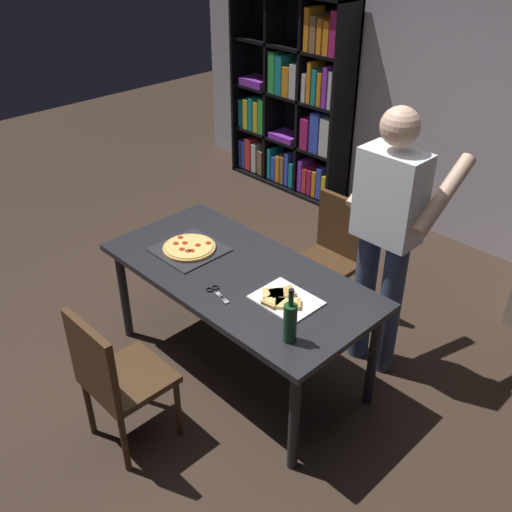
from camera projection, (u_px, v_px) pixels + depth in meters
The scene contains 11 objects.
ground_plane at pixel (240, 365), 3.92m from camera, with size 12.00×12.00×0.00m, color #38281E.
back_wall at pixel (472, 82), 4.73m from camera, with size 6.40×0.10×2.80m, color #BCB7C6.
dining_table at pixel (238, 282), 3.57m from camera, with size 1.75×0.85×0.75m.
chair_near_camera at pixel (114, 375), 3.11m from camera, with size 0.42×0.42×0.90m.
chair_far_side at pixel (332, 251), 4.19m from camera, with size 0.42×0.42×0.90m.
bookshelf at pixel (294, 105), 5.91m from camera, with size 1.40×0.35×1.95m.
person_serving_pizza at pixel (388, 230), 3.46m from camera, with size 0.55×0.54×1.75m.
pepperoni_pizza_on_tray at pixel (189, 248), 3.73m from camera, with size 0.40×0.40×0.04m.
pizza_slices_on_towel at pixel (284, 299), 3.27m from camera, with size 0.36×0.28×0.03m.
wine_bottle at pixel (290, 322), 2.93m from camera, with size 0.07×0.07×0.32m.
kitchen_scissors at pixel (216, 292), 3.34m from camera, with size 0.20×0.09×0.01m.
Camera 1 is at (2.18, -1.98, 2.69)m, focal length 40.93 mm.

